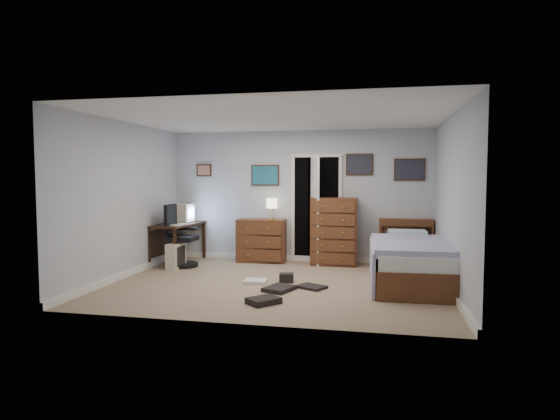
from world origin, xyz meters
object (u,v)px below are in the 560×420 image
object	(u,v)px
computer_desk	(174,232)
low_dresser	(262,240)
tall_dresser	(334,231)
office_chair	(180,243)
bed	(411,262)

from	to	relation	value
computer_desk	low_dresser	xyz separation A→B (m)	(1.62, 0.41, -0.17)
computer_desk	tall_dresser	xyz separation A→B (m)	(3.00, 0.39, 0.04)
computer_desk	office_chair	bearing A→B (deg)	-49.14
low_dresser	bed	world-z (taller)	low_dresser
office_chair	low_dresser	xyz separation A→B (m)	(1.33, 0.78, -0.03)
computer_desk	office_chair	world-z (taller)	office_chair
low_dresser	office_chair	bearing A→B (deg)	-152.73
computer_desk	low_dresser	bearing A→B (deg)	18.08
low_dresser	tall_dresser	distance (m)	1.40
office_chair	tall_dresser	xyz separation A→B (m)	(2.72, 0.76, 0.18)
tall_dresser	bed	distance (m)	1.91
office_chair	tall_dresser	world-z (taller)	tall_dresser
computer_desk	bed	bearing A→B (deg)	-9.45
office_chair	tall_dresser	size ratio (longest dim) A/B	0.91
tall_dresser	bed	size ratio (longest dim) A/B	0.55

